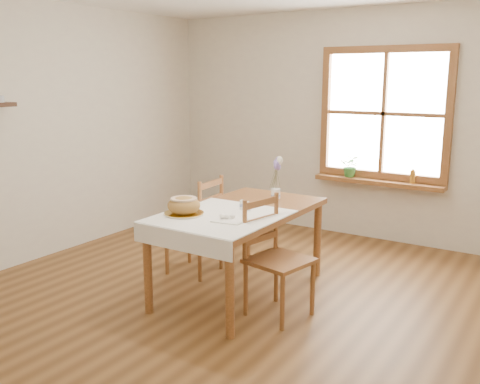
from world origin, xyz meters
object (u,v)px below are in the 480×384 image
object	(u,v)px
chair_left	(194,225)
bread_plate	(184,214)
flower_vase	(276,195)
dining_table	(240,219)
chair_right	(280,259)

from	to	relation	value
chair_left	bread_plate	bearing A→B (deg)	28.39
bread_plate	flower_vase	xyz separation A→B (m)	(0.34, 0.91, 0.03)
dining_table	chair_left	distance (m)	0.70
chair_left	flower_vase	distance (m)	0.85
dining_table	flower_vase	size ratio (longest dim) A/B	17.29
chair_left	chair_right	size ratio (longest dim) A/B	1.00
dining_table	bread_plate	xyz separation A→B (m)	(-0.26, -0.43, 0.10)
chair_right	bread_plate	distance (m)	0.85
chair_right	flower_vase	size ratio (longest dim) A/B	10.10
flower_vase	chair_right	bearing A→B (deg)	-58.48
chair_right	flower_vase	xyz separation A→B (m)	(-0.43, 0.70, 0.33)
chair_right	chair_left	bearing A→B (deg)	81.71
dining_table	chair_left	xyz separation A→B (m)	(-0.65, 0.19, -0.20)
chair_left	flower_vase	bearing A→B (deg)	108.82
bread_plate	dining_table	bearing A→B (deg)	58.59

